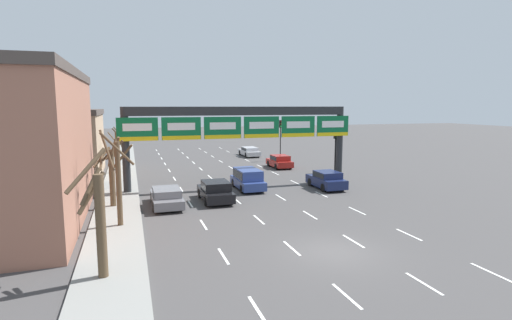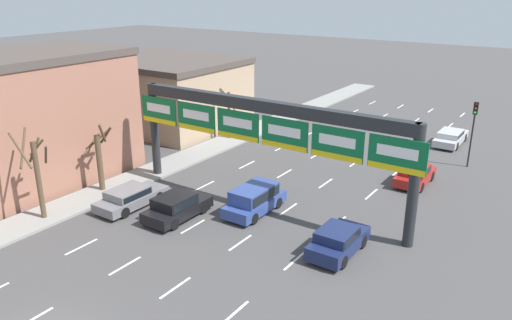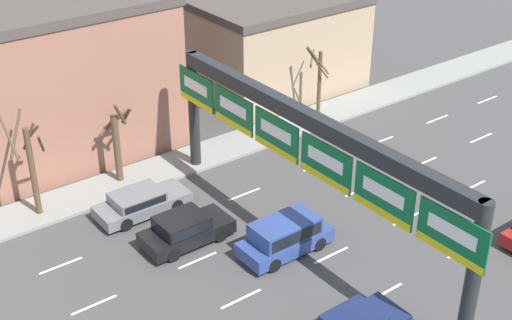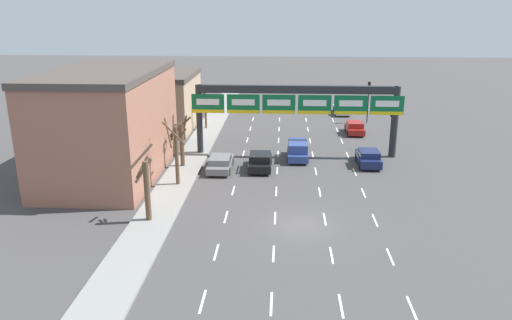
% 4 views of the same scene
% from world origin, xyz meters
% --- Properties ---
extents(lane_dashes, '(10.02, 67.00, 0.01)m').
position_xyz_m(lane_dashes, '(-0.00, 13.50, 0.00)').
color(lane_dashes, white).
rests_on(lane_dashes, ground_plane).
extents(sign_gantry, '(19.32, 0.70, 6.60)m').
position_xyz_m(sign_gantry, '(0.00, 15.65, 5.13)').
color(sign_gantry, '#232628').
rests_on(sign_gantry, ground_plane).
extents(building_near, '(8.17, 15.26, 8.74)m').
position_xyz_m(building_near, '(-15.45, 9.35, 4.38)').
color(building_near, '#9E6651').
rests_on(building_near, ground_plane).
extents(building_far, '(12.98, 10.94, 6.32)m').
position_xyz_m(building_far, '(-17.81, 26.13, 3.17)').
color(building_far, tan).
rests_on(building_far, ground_plane).
extents(car_grey, '(1.93, 4.65, 1.25)m').
position_xyz_m(car_grey, '(-6.54, 10.90, 0.68)').
color(car_grey, slate).
rests_on(car_grey, ground_plane).
extents(car_black, '(1.95, 4.23, 1.45)m').
position_xyz_m(car_black, '(-3.13, 11.31, 0.77)').
color(car_black, black).
rests_on(car_black, ground_plane).
extents(suv_blue, '(1.88, 4.35, 1.65)m').
position_xyz_m(suv_blue, '(0.17, 14.50, 0.92)').
color(suv_blue, navy).
rests_on(suv_blue, ground_plane).
extents(traffic_light_mid_block, '(0.30, 0.35, 4.65)m').
position_xyz_m(traffic_light_mid_block, '(8.81, 15.97, 3.32)').
color(traffic_light_mid_block, black).
rests_on(traffic_light_mid_block, ground_plane).
extents(tree_bare_closest, '(1.81, 1.32, 4.56)m').
position_xyz_m(tree_bare_closest, '(-9.94, 25.38, 2.55)').
color(tree_bare_closest, brown).
rests_on(tree_bare_closest, sidewalk_left).
extents(tree_bare_second, '(1.96, 1.75, 4.56)m').
position_xyz_m(tree_bare_second, '(-9.99, 11.62, 2.43)').
color(tree_bare_second, brown).
rests_on(tree_bare_second, sidewalk_left).
extents(tree_bare_furthest, '(1.78, 1.75, 5.26)m').
position_xyz_m(tree_bare_furthest, '(-9.45, 6.83, 2.97)').
color(tree_bare_furthest, brown).
rests_on(tree_bare_furthest, sidewalk_left).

